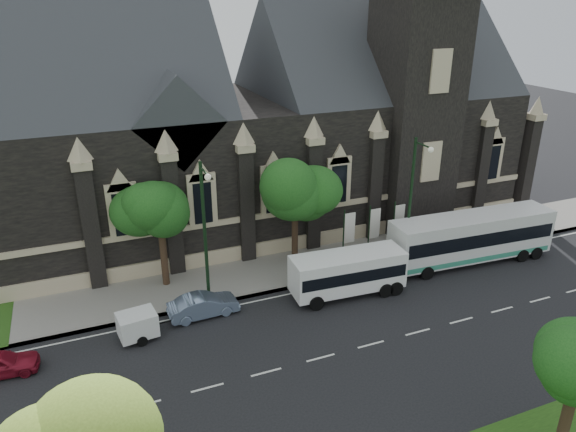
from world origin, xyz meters
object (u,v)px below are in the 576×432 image
banner_flag_center (373,227)px  box_trailer (137,325)px  tree_walk_right (297,182)px  banner_flag_right (397,222)px  street_lamp_mid (205,228)px  tree_walk_left (161,201)px  tour_coach (472,237)px  banner_flag_left (347,231)px  sedan (203,305)px  street_lamp_near (413,196)px  shuttle_bus (348,271)px

banner_flag_center → box_trailer: banner_flag_center is taller
tree_walk_right → banner_flag_center: bearing=-18.6°
banner_flag_center → tree_walk_right: bearing=161.4°
banner_flag_right → street_lamp_mid: bearing=-172.4°
banner_flag_right → tree_walk_left: bearing=174.0°
tour_coach → tree_walk_right: bearing=159.5°
tree_walk_right → banner_flag_left: bearing=-29.1°
banner_flag_center → sedan: size_ratio=0.98×
tree_walk_right → tree_walk_left: (-9.01, -0.01, -0.08)m
street_lamp_near → tour_coach: 5.53m
tree_walk_right → banner_flag_left: size_ratio=1.95×
street_lamp_mid → tour_coach: bearing=-4.0°
tree_walk_right → banner_flag_left: tree_walk_right is taller
street_lamp_mid → tree_walk_left: bearing=116.5°
street_lamp_near → shuttle_bus: 6.96m
banner_flag_left → banner_flag_right: same height
banner_flag_center → sedan: banner_flag_center is taller
sedan → tree_walk_left: bearing=12.4°
tree_walk_right → street_lamp_near: street_lamp_near is taller
box_trailer → street_lamp_mid: bearing=14.9°
street_lamp_mid → banner_flag_left: bearing=10.5°
tour_coach → sedan: 18.97m
box_trailer → banner_flag_left: bearing=7.2°
street_lamp_near → street_lamp_mid: 14.00m
tree_walk_right → street_lamp_mid: street_lamp_mid is taller
tree_walk_left → street_lamp_mid: (1.80, -3.61, -0.62)m
banner_flag_left → tree_walk_right: bearing=150.9°
tree_walk_left → banner_flag_left: size_ratio=1.91×
street_lamp_near → tree_walk_right: bearing=151.9°
tree_walk_right → shuttle_bus: 7.05m
box_trailer → sedan: size_ratio=0.73×
tree_walk_left → box_trailer: size_ratio=2.56×
tree_walk_left → shuttle_bus: bearing=-28.6°
banner_flag_left → banner_flag_right: size_ratio=1.00×
banner_flag_right → box_trailer: (-18.75, -3.68, -1.50)m
street_lamp_mid → sedan: size_ratio=2.20×
tree_walk_right → tour_coach: size_ratio=0.65×
tree_walk_right → tree_walk_left: bearing=-179.9°
street_lamp_mid → street_lamp_near: bearing=0.0°
street_lamp_mid → box_trailer: size_ratio=3.02×
shuttle_bus → box_trailer: 12.79m
banner_flag_left → shuttle_bus: 4.37m
tour_coach → shuttle_bus: size_ratio=1.66×
banner_flag_right → sedan: size_ratio=0.98×
banner_flag_left → banner_flag_right: bearing=0.0°
tree_walk_left → street_lamp_mid: size_ratio=0.85×
tree_walk_right → street_lamp_mid: bearing=-153.4°
tree_walk_left → sedan: bearing=-75.3°
banner_flag_center → tour_coach: bearing=-27.8°
street_lamp_near → banner_flag_left: bearing=152.8°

